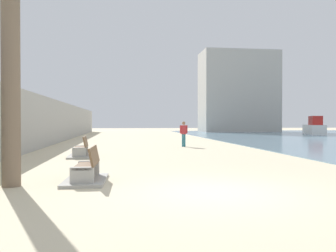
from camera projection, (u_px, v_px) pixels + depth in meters
ground_plane at (151, 144)px, 26.04m from camera, size 120.00×120.00×0.00m
seawall at (48, 122)px, 25.04m from camera, size 0.80×64.00×3.31m
bench_near at (87, 173)px, 9.69m from camera, size 1.16×2.13×0.98m
bench_far at (81, 152)px, 16.39m from camera, size 1.16×2.13×0.98m
person_walking at (184, 132)px, 23.04m from camera, size 0.53×0.23×1.68m
boat_nearest at (314, 128)px, 44.00m from camera, size 4.08×7.29×2.30m
harbor_building at (238, 92)px, 55.83m from camera, size 12.00×6.00×12.76m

